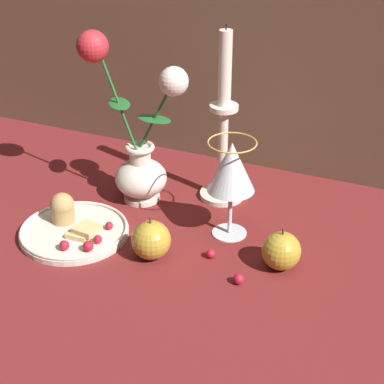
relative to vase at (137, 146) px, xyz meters
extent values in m
plane|color=maroon|center=(0.10, -0.10, -0.12)|extent=(2.40, 2.40, 0.00)
cylinder|color=silver|center=(0.00, 0.00, -0.12)|extent=(0.07, 0.07, 0.01)
ellipsoid|color=silver|center=(0.00, 0.00, -0.07)|extent=(0.11, 0.11, 0.08)
cylinder|color=silver|center=(0.00, 0.00, -0.02)|extent=(0.04, 0.04, 0.04)
torus|color=silver|center=(0.00, 0.00, 0.00)|extent=(0.06, 0.06, 0.01)
cylinder|color=#23662D|center=(-0.04, 0.00, 0.09)|extent=(0.09, 0.02, 0.20)
ellipsoid|color=#23662D|center=(-0.03, 0.00, 0.08)|extent=(0.08, 0.08, 0.00)
sphere|color=red|center=(-0.08, -0.01, 0.19)|extent=(0.06, 0.06, 0.06)
cylinder|color=#23662D|center=(0.04, 0.00, 0.07)|extent=(0.08, 0.01, 0.15)
ellipsoid|color=#23662D|center=(0.04, 0.00, 0.06)|extent=(0.07, 0.05, 0.00)
sphere|color=silver|center=(0.08, 0.00, 0.14)|extent=(0.06, 0.06, 0.06)
cylinder|color=silver|center=(-0.05, -0.17, -0.12)|extent=(0.20, 0.20, 0.01)
torus|color=silver|center=(-0.05, -0.17, -0.11)|extent=(0.20, 0.20, 0.01)
cylinder|color=tan|center=(-0.09, -0.15, -0.09)|extent=(0.04, 0.04, 0.04)
sphere|color=tan|center=(-0.09, -0.15, -0.07)|extent=(0.05, 0.05, 0.05)
cube|color=#DBBC7A|center=(-0.03, -0.18, -0.11)|extent=(0.04, 0.04, 0.01)
cube|color=#DBBC7A|center=(-0.02, -0.17, -0.10)|extent=(0.05, 0.05, 0.01)
sphere|color=#AD192D|center=(-0.03, -0.23, -0.10)|extent=(0.02, 0.02, 0.02)
sphere|color=#AD192D|center=(0.01, -0.22, -0.10)|extent=(0.02, 0.02, 0.02)
sphere|color=#AD192D|center=(0.01, -0.19, -0.10)|extent=(0.02, 0.02, 0.02)
sphere|color=#AD192D|center=(0.01, -0.14, -0.10)|extent=(0.01, 0.01, 0.01)
cylinder|color=silver|center=(0.22, -0.05, -0.12)|extent=(0.07, 0.07, 0.00)
cylinder|color=silver|center=(0.22, -0.05, -0.07)|extent=(0.01, 0.01, 0.09)
cone|color=silver|center=(0.22, -0.05, 0.02)|extent=(0.09, 0.09, 0.09)
cone|color=maroon|center=(0.22, -0.05, 0.01)|extent=(0.08, 0.08, 0.07)
torus|color=gold|center=(0.22, -0.05, 0.07)|extent=(0.09, 0.09, 0.00)
cylinder|color=silver|center=(0.15, 0.08, -0.12)|extent=(0.09, 0.09, 0.01)
cylinder|color=silver|center=(0.15, 0.08, -0.02)|extent=(0.02, 0.02, 0.18)
cylinder|color=silver|center=(0.15, 0.08, 0.08)|extent=(0.06, 0.06, 0.01)
cylinder|color=silver|center=(0.15, 0.08, 0.15)|extent=(0.03, 0.03, 0.14)
cylinder|color=black|center=(0.15, 0.08, 0.23)|extent=(0.00, 0.00, 0.01)
sphere|color=#B2932D|center=(0.12, -0.18, -0.09)|extent=(0.07, 0.07, 0.07)
cylinder|color=#4C3319|center=(0.12, -0.18, -0.04)|extent=(0.00, 0.00, 0.01)
sphere|color=#B2932D|center=(0.33, -0.11, -0.09)|extent=(0.07, 0.07, 0.07)
cylinder|color=#4C3319|center=(0.33, -0.11, -0.05)|extent=(0.00, 0.00, 0.01)
sphere|color=#AD192D|center=(0.21, -0.14, -0.11)|extent=(0.02, 0.02, 0.02)
sphere|color=#AD192D|center=(0.28, -0.19, -0.11)|extent=(0.02, 0.02, 0.02)
camera|label=1|loc=(0.55, -1.01, 0.54)|focal=60.00mm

